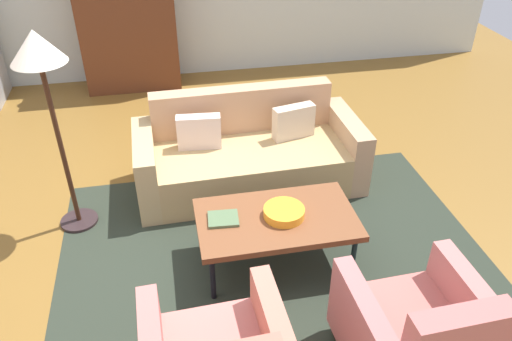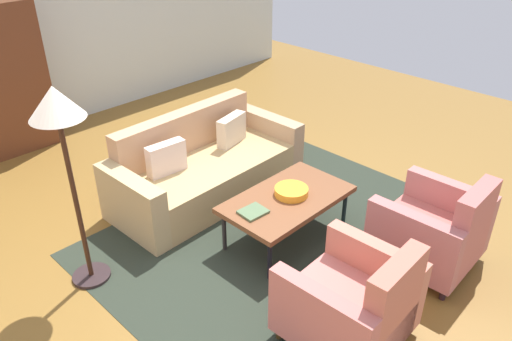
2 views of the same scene
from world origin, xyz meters
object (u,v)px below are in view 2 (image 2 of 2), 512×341
armchair_left (355,306)px  armchair_right (436,232)px  fruit_bowl (291,191)px  book_stack (253,212)px  coffee_table (287,200)px  couch (203,168)px  floor_lamp (59,123)px

armchair_left → armchair_right: 1.20m
fruit_bowl → book_stack: (-0.45, 0.04, -0.02)m
armchair_left → fruit_bowl: (0.65, 1.17, 0.15)m
coffee_table → book_stack: 0.40m
coffee_table → armchair_left: armchair_left is taller
coffee_table → armchair_right: armchair_right is taller
couch → armchair_left: size_ratio=2.41×
armchair_left → fruit_bowl: size_ratio=2.83×
armchair_left → couch: bearing=73.8°
fruit_bowl → floor_lamp: size_ratio=0.18×
armchair_left → book_stack: size_ratio=3.67×
book_stack → floor_lamp: (-1.18, 0.78, 0.98)m
book_stack → floor_lamp: size_ratio=0.14×
coffee_table → armchair_right: 1.31m
floor_lamp → armchair_right: bearing=-42.3°
armchair_right → fruit_bowl: 1.30m
coffee_table → floor_lamp: floor_lamp is taller
armchair_left → floor_lamp: (-0.98, 1.99, 1.10)m
armchair_right → book_stack: bearing=127.9°
couch → fruit_bowl: size_ratio=6.82×
couch → book_stack: (-0.40, -1.14, 0.18)m
couch → armchair_right: size_ratio=2.41×
couch → floor_lamp: (-1.58, -0.37, 1.16)m
book_stack → coffee_table: bearing=-6.1°
couch → armchair_right: (0.60, -2.35, 0.06)m
floor_lamp → book_stack: bearing=-33.3°
fruit_bowl → coffee_table: bearing=-180.0°
armchair_right → couch: bearing=102.7°
coffee_table → floor_lamp: size_ratio=0.70×
book_stack → floor_lamp: 1.72m
floor_lamp → fruit_bowl: bearing=-26.6°
armchair_right → armchair_left: bearing=178.3°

